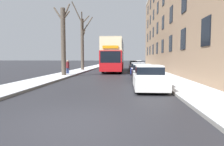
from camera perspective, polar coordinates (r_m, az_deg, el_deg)
ground_plane at (r=6.08m, az=-11.00°, el=-13.58°), size 320.00×320.00×0.00m
sidewalk_left at (r=59.00m, az=-2.34°, el=2.49°), size 2.54×130.00×0.16m
sidewalk_right at (r=58.72m, az=7.79°, el=2.45°), size 2.54×130.00×0.16m
terrace_facade_right at (r=32.47m, az=21.75°, el=14.79°), size 9.10×45.52×15.94m
bare_tree_left_0 at (r=20.85m, az=-13.73°, el=9.21°), size 1.60×2.07×7.53m
bare_tree_left_1 at (r=30.41m, az=-8.44°, el=9.13°), size 2.84×3.77×10.11m
double_decker_bus at (r=28.17m, az=0.50°, el=5.44°), size 2.59×11.60×4.35m
parked_car_0 at (r=11.85m, az=10.53°, el=-1.55°), size 1.77×3.92×1.45m
parked_car_1 at (r=17.31m, az=8.53°, el=0.14°), size 1.72×3.92×1.36m
parked_car_2 at (r=23.25m, az=7.43°, el=1.17°), size 1.79×4.25×1.36m
parked_car_3 at (r=29.47m, az=6.76°, el=1.96°), size 1.86×4.55×1.53m
parked_car_4 at (r=34.76m, az=6.37°, el=2.17°), size 1.86×4.03×1.33m
pedestrian_left_sidewalk at (r=22.72m, az=-12.56°, el=1.74°), size 0.36×0.36×1.65m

